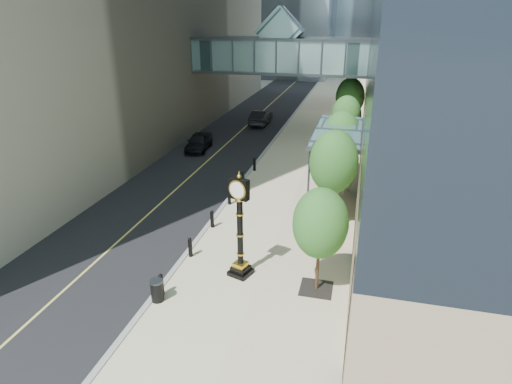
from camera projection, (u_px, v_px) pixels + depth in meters
ground at (215, 321)px, 16.68m from camera, size 320.00×320.00×0.00m
road at (266, 108)px, 54.04m from camera, size 8.00×180.00×0.02m
sidewalk at (330, 111)px, 52.25m from camera, size 8.00×180.00×0.06m
curb at (297, 110)px, 53.14m from camera, size 0.25×180.00×0.07m
skywalk at (280, 53)px, 39.44m from camera, size 17.00×4.20×5.80m
entrance_canopy at (338, 132)px, 26.82m from camera, size 3.00×8.00×4.38m
bollard_row at (221, 208)px, 25.14m from camera, size 0.20×16.20×0.90m
street_trees at (342, 131)px, 29.69m from camera, size 2.70×28.49×5.55m
street_clock at (240, 233)px, 18.77m from camera, size 1.16×1.16×4.88m
trash_bin at (157, 291)px, 17.62m from camera, size 0.66×0.66×0.90m
pedestrian at (346, 182)px, 27.99m from camera, size 0.65×0.46×1.68m
car_near at (199, 142)px, 37.31m from camera, size 2.14×4.44×1.46m
car_far at (261, 117)px, 45.90m from camera, size 1.69×4.63×1.51m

